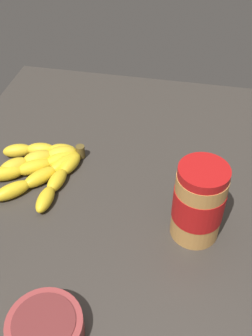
% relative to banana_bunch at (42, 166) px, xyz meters
% --- Properties ---
extents(ground_plane, '(0.93, 0.75, 0.05)m').
position_rel_banana_bunch_xyz_m(ground_plane, '(-0.02, -0.15, -0.04)').
color(ground_plane, '#38332D').
extents(banana_bunch, '(0.21, 0.19, 0.04)m').
position_rel_banana_bunch_xyz_m(banana_bunch, '(0.00, 0.00, 0.00)').
color(banana_bunch, yellow).
rests_on(banana_bunch, ground_plane).
extents(peanut_butter_jar, '(0.09, 0.09, 0.16)m').
position_rel_banana_bunch_xyz_m(peanut_butter_jar, '(-0.10, -0.34, 0.06)').
color(peanut_butter_jar, '#BF8442').
rests_on(peanut_butter_jar, ground_plane).
extents(small_bowl, '(0.12, 0.12, 0.04)m').
position_rel_banana_bunch_xyz_m(small_bowl, '(-0.35, -0.13, 0.00)').
color(small_bowl, '#993838').
rests_on(small_bowl, ground_plane).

